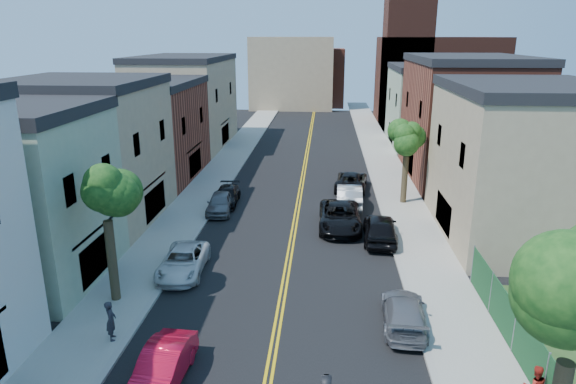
% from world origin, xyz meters
% --- Properties ---
extents(sidewalk_left, '(3.20, 100.00, 0.15)m').
position_xyz_m(sidewalk_left, '(-7.90, 40.00, 0.07)').
color(sidewalk_left, gray).
rests_on(sidewalk_left, ground).
extents(sidewalk_right, '(3.20, 100.00, 0.15)m').
position_xyz_m(sidewalk_right, '(7.90, 40.00, 0.07)').
color(sidewalk_right, gray).
rests_on(sidewalk_right, ground).
extents(curb_left, '(0.30, 100.00, 0.15)m').
position_xyz_m(curb_left, '(-6.15, 40.00, 0.07)').
color(curb_left, gray).
rests_on(curb_left, ground).
extents(curb_right, '(0.30, 100.00, 0.15)m').
position_xyz_m(curb_right, '(6.15, 40.00, 0.07)').
color(curb_right, gray).
rests_on(curb_right, ground).
extents(bldg_left_palegrn, '(9.00, 8.00, 8.50)m').
position_xyz_m(bldg_left_palegrn, '(-14.00, 16.00, 4.25)').
color(bldg_left_palegrn, gray).
rests_on(bldg_left_palegrn, ground).
extents(bldg_left_tan_near, '(9.00, 10.00, 9.00)m').
position_xyz_m(bldg_left_tan_near, '(-14.00, 25.00, 4.50)').
color(bldg_left_tan_near, '#998466').
rests_on(bldg_left_tan_near, ground).
extents(bldg_left_brick, '(9.00, 12.00, 8.00)m').
position_xyz_m(bldg_left_brick, '(-14.00, 36.00, 4.00)').
color(bldg_left_brick, brown).
rests_on(bldg_left_brick, ground).
extents(bldg_left_tan_far, '(9.00, 16.00, 9.50)m').
position_xyz_m(bldg_left_tan_far, '(-14.00, 50.00, 4.75)').
color(bldg_left_tan_far, '#998466').
rests_on(bldg_left_tan_far, ground).
extents(bldg_right_tan, '(9.00, 12.00, 9.00)m').
position_xyz_m(bldg_right_tan, '(14.00, 24.00, 4.50)').
color(bldg_right_tan, '#998466').
rests_on(bldg_right_tan, ground).
extents(bldg_right_brick, '(9.00, 14.00, 10.00)m').
position_xyz_m(bldg_right_brick, '(14.00, 38.00, 5.00)').
color(bldg_right_brick, brown).
rests_on(bldg_right_brick, ground).
extents(bldg_right_palegrn, '(9.00, 12.00, 8.50)m').
position_xyz_m(bldg_right_palegrn, '(14.00, 52.00, 4.25)').
color(bldg_right_palegrn, gray).
rests_on(bldg_right_palegrn, ground).
extents(church, '(16.20, 14.20, 22.60)m').
position_xyz_m(church, '(16.33, 67.07, 7.24)').
color(church, '#4C2319').
rests_on(church, ground).
extents(backdrop_left, '(14.00, 8.00, 12.00)m').
position_xyz_m(backdrop_left, '(-4.00, 82.00, 6.00)').
color(backdrop_left, '#998466').
rests_on(backdrop_left, ground).
extents(backdrop_center, '(10.00, 8.00, 10.00)m').
position_xyz_m(backdrop_center, '(0.00, 86.00, 5.00)').
color(backdrop_center, brown).
rests_on(backdrop_center, ground).
extents(fence_right, '(0.04, 15.00, 1.90)m').
position_xyz_m(fence_right, '(9.50, 9.50, 1.10)').
color(fence_right, '#143F1E').
rests_on(fence_right, sidewalk_right).
extents(tree_left_mid, '(5.20, 5.20, 9.29)m').
position_xyz_m(tree_left_mid, '(-7.88, 14.01, 6.58)').
color(tree_left_mid, '#362B1B').
rests_on(tree_left_mid, sidewalk_left).
extents(tree_right_far, '(4.40, 4.40, 8.03)m').
position_xyz_m(tree_right_far, '(7.92, 30.01, 5.76)').
color(tree_right_far, '#362B1B').
rests_on(tree_right_far, sidewalk_right).
extents(red_sedan, '(1.69, 4.27, 1.38)m').
position_xyz_m(red_sedan, '(-3.80, 8.26, 0.69)').
color(red_sedan, red).
rests_on(red_sedan, ground).
extents(white_pickup, '(2.42, 4.89, 1.34)m').
position_xyz_m(white_pickup, '(-5.50, 17.24, 0.67)').
color(white_pickup, silver).
rests_on(white_pickup, ground).
extents(grey_car_left, '(1.93, 4.30, 1.44)m').
position_xyz_m(grey_car_left, '(-5.50, 27.07, 0.72)').
color(grey_car_left, '#5A5D62').
rests_on(grey_car_left, ground).
extents(black_car_left, '(1.92, 4.45, 1.27)m').
position_xyz_m(black_car_left, '(-5.42, 28.96, 0.64)').
color(black_car_left, black).
rests_on(black_car_left, ground).
extents(grey_car_right, '(2.14, 4.65, 1.32)m').
position_xyz_m(grey_car_right, '(5.50, 12.83, 0.66)').
color(grey_car_right, slate).
rests_on(grey_car_right, ground).
extents(black_car_right, '(2.25, 5.07, 1.69)m').
position_xyz_m(black_car_right, '(5.42, 22.52, 0.85)').
color(black_car_right, black).
rests_on(black_car_right, ground).
extents(silver_car_right, '(1.95, 5.23, 1.71)m').
position_xyz_m(silver_car_right, '(3.80, 29.08, 0.85)').
color(silver_car_right, '#9B9FA3').
rests_on(silver_car_right, ground).
extents(dark_car_right_far, '(2.99, 5.50, 1.46)m').
position_xyz_m(dark_car_right_far, '(4.15, 33.62, 0.73)').
color(dark_car_right_far, black).
rests_on(dark_car_right_far, ground).
extents(black_suv_lane, '(2.72, 5.87, 1.63)m').
position_xyz_m(black_suv_lane, '(3.00, 24.53, 0.81)').
color(black_suv_lane, black).
rests_on(black_suv_lane, ground).
extents(pedestrian_left, '(0.59, 0.73, 1.72)m').
position_xyz_m(pedestrian_left, '(-6.70, 10.69, 1.01)').
color(pedestrian_left, '#24232A').
rests_on(pedestrian_left, sidewalk_left).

